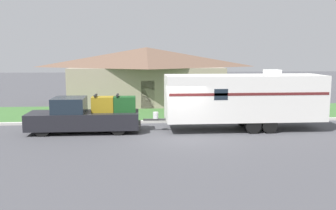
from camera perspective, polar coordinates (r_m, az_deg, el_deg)
name	(u,v)px	position (r m, az deg, el deg)	size (l,w,h in m)	color
ground_plane	(181,136)	(18.82, 1.93, -4.81)	(120.00, 120.00, 0.00)	#47474C
curb_strip	(173,121)	(22.46, 0.83, -2.50)	(80.00, 0.30, 0.14)	beige
lawn_strip	(168,112)	(26.05, 0.07, -1.15)	(80.00, 7.00, 0.03)	#3D6B33
house_across_street	(147,75)	(30.65, -3.28, 4.66)	(12.79, 6.78, 4.57)	gray
pickup_truck	(85,116)	(20.10, -12.56, -1.67)	(5.85, 1.98, 1.99)	black
travel_trailer	(244,98)	(20.59, 11.51, 1.13)	(9.67, 2.38, 3.26)	black
mailbox	(202,104)	(23.11, 5.20, 0.12)	(0.48, 0.20, 1.31)	brown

